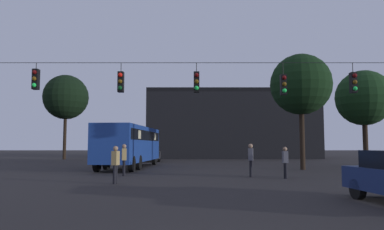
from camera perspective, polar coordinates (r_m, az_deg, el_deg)
The scene contains 12 objects.
ground_plane at distance 29.52m, azimuth 0.35°, elevation -7.93°, with size 168.00×168.00×0.00m, color black.
overhead_signal_span at distance 16.86m, azimuth 0.75°, elevation 2.14°, with size 22.53×0.44×6.39m.
city_bus at distance 27.59m, azimuth -9.76°, elevation -4.22°, with size 3.25×11.15×3.00m.
car_far_left at distance 37.65m, azimuth -6.55°, elevation -5.98°, with size 2.08×4.43×1.52m.
pedestrian_crossing_left at distance 20.39m, azimuth -10.72°, elevation -6.57°, with size 0.33×0.41×1.72m.
pedestrian_crossing_center at distance 16.34m, azimuth -12.02°, elevation -7.23°, with size 0.31×0.40×1.63m.
pedestrian_crossing_right at distance 19.06m, azimuth 14.10°, elevation -6.92°, with size 0.25×0.36×1.58m.
pedestrian_near_bus at distance 19.67m, azimuth 8.92°, elevation -6.63°, with size 0.32×0.41×1.74m.
corner_building at distance 49.47m, azimuth 5.74°, elevation -1.62°, with size 21.24×11.13×8.58m.
tree_left_silhouette at distance 45.50m, azimuth -19.23°, elevation 2.62°, with size 5.22×5.22×9.88m.
tree_behind_building at distance 31.49m, azimuth 24.96°, elevation 2.37°, with size 4.30×4.30×7.47m.
tree_right_far at distance 26.53m, azimuth 16.38°, elevation 4.53°, with size 4.21×4.21×7.97m.
Camera 1 is at (-0.28, -4.97, 1.68)m, focal length 34.29 mm.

